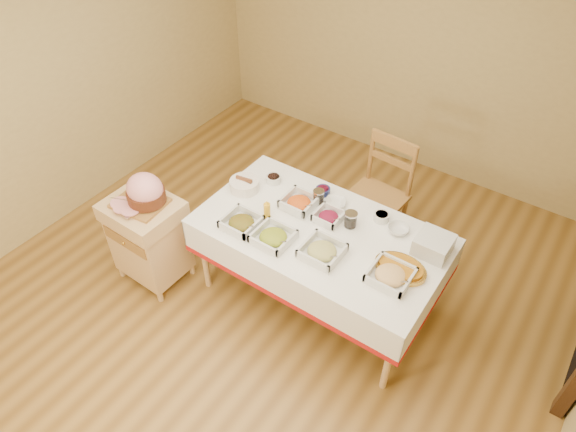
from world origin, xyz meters
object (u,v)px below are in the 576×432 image
object	(u,v)px
plate_stack	(433,245)
brass_platter	(400,268)
ham_on_board	(144,192)
preserve_jar_right	(351,220)
bread_basket	(244,185)
mustard_bottle	(267,210)
dining_chair	(378,195)
preserve_jar_left	(318,197)
dining_table	(320,245)
butcher_cart	(149,236)

from	to	relation	value
plate_stack	brass_platter	world-z (taller)	plate_stack
ham_on_board	preserve_jar_right	size ratio (longest dim) A/B	3.31
preserve_jar_right	brass_platter	distance (m)	0.53
bread_basket	brass_platter	bearing A→B (deg)	-3.33
ham_on_board	brass_platter	world-z (taller)	ham_on_board
preserve_jar_right	bread_basket	bearing A→B (deg)	-173.23
ham_on_board	mustard_bottle	bearing A→B (deg)	28.23
ham_on_board	brass_platter	distance (m)	1.94
dining_chair	bread_basket	size ratio (longest dim) A/B	4.38
preserve_jar_left	preserve_jar_right	bearing A→B (deg)	-15.35
bread_basket	mustard_bottle	bearing A→B (deg)	-25.22
mustard_bottle	dining_chair	bearing A→B (deg)	64.41
plate_stack	dining_table	bearing A→B (deg)	-160.88
butcher_cart	bread_basket	size ratio (longest dim) A/B	3.36
plate_stack	brass_platter	xyz separation A→B (m)	(-0.11, -0.29, -0.04)
preserve_jar_left	preserve_jar_right	xyz separation A→B (m)	(0.34, -0.09, 0.00)
ham_on_board	preserve_jar_right	bearing A→B (deg)	27.17
dining_chair	preserve_jar_left	xyz separation A→B (m)	(-0.24, -0.61, 0.28)
butcher_cart	brass_platter	xyz separation A→B (m)	(1.91, 0.55, 0.33)
dining_table	bread_basket	distance (m)	0.78
plate_stack	ham_on_board	bearing A→B (deg)	-157.84
preserve_jar_left	plate_stack	world-z (taller)	plate_stack
butcher_cart	preserve_jar_left	distance (m)	1.41
mustard_bottle	ham_on_board	bearing A→B (deg)	-151.77
butcher_cart	brass_platter	bearing A→B (deg)	16.06
preserve_jar_left	brass_platter	size ratio (longest dim) A/B	0.31
bread_basket	dining_table	bearing A→B (deg)	-4.16
dining_chair	ham_on_board	bearing A→B (deg)	-132.30
preserve_jar_right	bread_basket	xyz separation A→B (m)	(-0.90, -0.11, -0.01)
butcher_cart	ham_on_board	world-z (taller)	ham_on_board
preserve_jar_left	bread_basket	bearing A→B (deg)	-160.67
dining_table	preserve_jar_left	size ratio (longest dim) A/B	16.19
butcher_cart	preserve_jar_right	xyz separation A→B (m)	(1.42, 0.74, 0.36)
preserve_jar_left	bread_basket	world-z (taller)	preserve_jar_left
dining_chair	bread_basket	world-z (taller)	dining_chair
butcher_cart	mustard_bottle	xyz separation A→B (m)	(0.86, 0.47, 0.38)
butcher_cart	dining_chair	distance (m)	1.95
dining_chair	mustard_bottle	distance (m)	1.11
mustard_bottle	dining_table	bearing A→B (deg)	14.63
mustard_bottle	bread_basket	bearing A→B (deg)	154.78
dining_table	preserve_jar_left	distance (m)	0.38
ham_on_board	preserve_jar_left	distance (m)	1.32
butcher_cart	dining_chair	bearing A→B (deg)	47.44
ham_on_board	bread_basket	world-z (taller)	ham_on_board
plate_stack	mustard_bottle	bearing A→B (deg)	-162.44
brass_platter	dining_chair	bearing A→B (deg)	123.71
ham_on_board	preserve_jar_left	bearing A→B (deg)	37.50
dining_chair	preserve_jar_left	world-z (taller)	dining_chair
dining_table	plate_stack	world-z (taller)	plate_stack
dining_chair	preserve_jar_left	distance (m)	0.71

